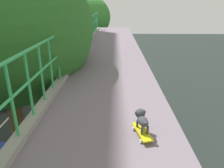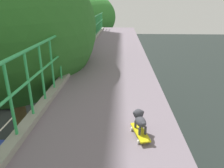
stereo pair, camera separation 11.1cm
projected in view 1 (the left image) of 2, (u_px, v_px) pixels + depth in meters
city_bus at (20, 70)px, 21.77m from camera, size 2.57×11.85×3.12m
roadside_tree_mid at (0, 30)px, 6.49m from camera, size 5.79×5.79×9.98m
roadside_tree_far at (41, 32)px, 10.56m from camera, size 4.53×4.53×8.69m
roadside_tree_farthest at (80, 17)px, 20.19m from camera, size 5.81×5.81×9.31m
toy_skateboard at (142, 132)px, 3.19m from camera, size 0.29×0.54×0.08m
small_dog at (142, 118)px, 3.17m from camera, size 0.22×0.39×0.31m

